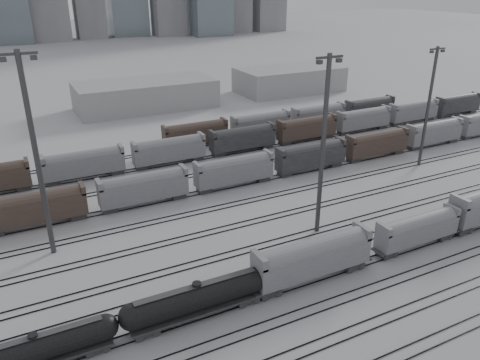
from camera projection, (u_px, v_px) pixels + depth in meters
name	position (u px, v px, depth m)	size (l,w,h in m)	color
ground	(291.00, 292.00, 57.44)	(900.00, 900.00, 0.00)	silver
tracks	(229.00, 229.00, 71.74)	(220.00, 71.50, 0.16)	black
tank_car_a	(36.00, 350.00, 45.38)	(16.15, 2.69, 3.99)	black
tank_car_b	(197.00, 298.00, 52.32)	(17.77, 2.96, 4.39)	black
hopper_car_a	(313.00, 256.00, 58.37)	(16.14, 3.21, 5.77)	black
hopper_car_b	(418.00, 228.00, 66.08)	(13.62, 2.71, 4.87)	black
light_mast_b	(36.00, 154.00, 60.04)	(4.46, 0.71, 27.86)	#3A3A3D
light_mast_c	(323.00, 143.00, 65.93)	(4.24, 0.68, 26.52)	#3A3A3D
light_mast_d	(429.00, 105.00, 91.71)	(3.82, 0.61, 23.87)	#3A3A3D
bg_string_near	(234.00, 172.00, 85.86)	(151.00, 3.00, 5.60)	gray
bg_string_mid	(243.00, 140.00, 103.12)	(151.00, 3.00, 5.60)	black
bg_string_far	(290.00, 121.00, 116.94)	(66.00, 3.00, 5.60)	#48372D
warehouse_mid	(146.00, 95.00, 137.82)	(40.00, 18.00, 8.00)	#A8A8AA
warehouse_right	(289.00, 80.00, 158.59)	(35.00, 18.00, 8.00)	#A8A8AA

